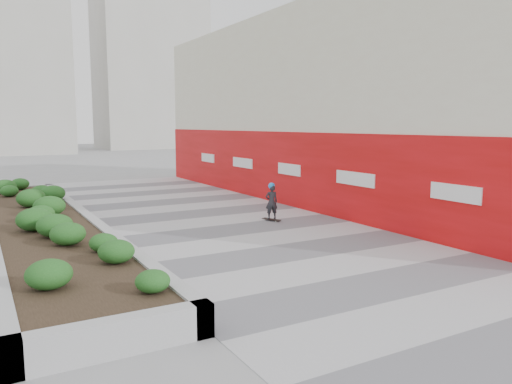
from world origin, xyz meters
The scene contains 7 objects.
ground centered at (0.00, 0.00, 0.00)m, with size 160.00×160.00×0.00m, color gray.
walkway centered at (0.00, 3.00, 0.01)m, with size 8.00×36.00×0.01m, color #A8A8AD.
building centered at (6.98, 8.98, 3.98)m, with size 6.04×24.08×8.00m.
planter centered at (-5.50, 7.00, 0.42)m, with size 3.00×18.00×0.90m.
distant_bldg_north_r centered at (15.00, 60.00, 12.00)m, with size 14.00×10.00×24.00m, color #ADAAA3.
manhole_cover centered at (0.50, 3.00, 0.00)m, with size 0.44×0.44×0.01m, color #595654.
skateboarder centered at (1.68, 5.63, 0.68)m, with size 0.49×0.75×1.34m.
Camera 1 is at (-7.09, -8.76, 3.30)m, focal length 35.00 mm.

